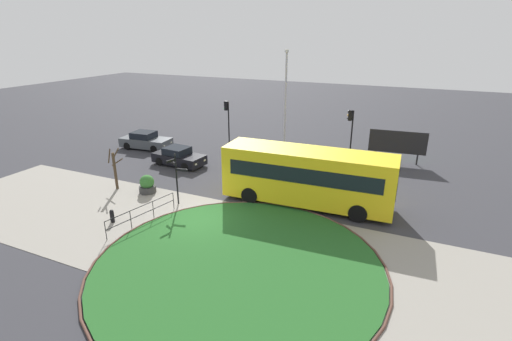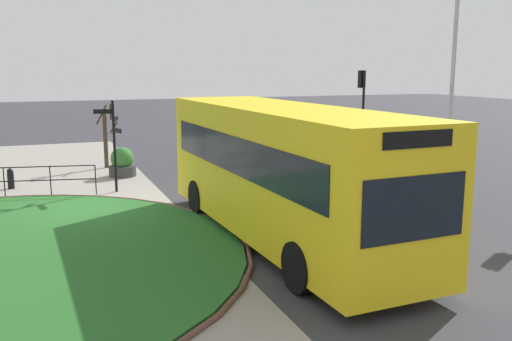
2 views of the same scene
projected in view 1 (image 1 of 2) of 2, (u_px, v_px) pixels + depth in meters
The scene contains 16 objects.
ground at pixel (200, 220), 20.43m from camera, with size 120.00×120.00×0.00m, color #333338.
sidewalk_paving at pixel (182, 234), 19.00m from camera, with size 32.00×8.67×0.02m, color gray.
grass_island at pixel (238, 265), 16.42m from camera, with size 12.55×12.55×0.10m, color #235B23.
grass_kerb_ring at pixel (238, 265), 16.42m from camera, with size 12.86×12.86×0.11m, color brown.
signpost_directional at pixel (176, 175), 21.72m from camera, with size 1.17×0.84×3.15m.
bollard_foreground at pixel (112, 216), 20.05m from camera, with size 0.23×0.23×0.75m.
railing_grass_edge at pixel (142, 212), 19.84m from camera, with size 0.95×4.28×1.03m.
bus_yellow at pixel (307, 176), 21.76m from camera, with size 9.90×2.90×3.30m.
car_near_lane at pixel (179, 157), 28.69m from camera, with size 4.19×2.12×1.39m.
car_far_lane at pixel (146, 141), 32.80m from camera, with size 4.50×2.21×1.48m.
traffic_light_near at pixel (227, 114), 32.18m from camera, with size 0.49×0.26×4.10m.
traffic_light_far at pixel (351, 125), 28.15m from camera, with size 0.49×0.28×4.17m.
lamppost_tall at pixel (286, 100), 30.41m from camera, with size 0.32×0.32×8.33m.
billboard_left at pixel (398, 142), 28.86m from camera, with size 4.23×0.50×2.54m.
planter_near_signpost at pixel (147, 185), 23.77m from camera, with size 1.05×1.05×1.17m.
street_tree_bare at pixel (115, 169), 24.03m from camera, with size 0.82×0.87×2.76m.
Camera 1 is at (10.26, -15.38, 9.59)m, focal length 26.42 mm.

